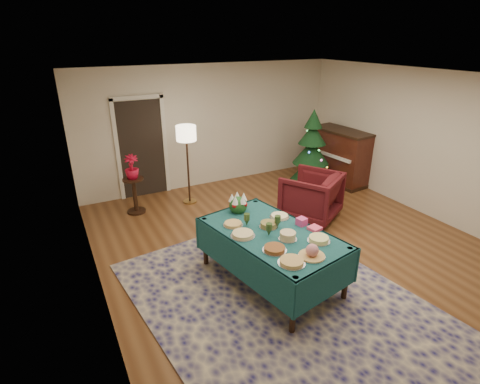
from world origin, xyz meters
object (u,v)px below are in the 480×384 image
armchair (311,194)px  floor_lamp (186,138)px  christmas_tree (311,153)px  gift_box (302,222)px  side_table (135,196)px  potted_plant (132,172)px  piano (340,157)px  buffet_table (271,242)px

armchair → floor_lamp: floor_lamp is taller
floor_lamp → christmas_tree: size_ratio=0.91×
gift_box → side_table: bearing=117.7°
christmas_tree → gift_box: bearing=-129.7°
gift_box → potted_plant: 3.55m
gift_box → potted_plant: bearing=117.7°
christmas_tree → piano: christmas_tree is taller
potted_plant → armchair: bearing=-31.2°
gift_box → floor_lamp: (-0.54, 3.11, 0.54)m
armchair → christmas_tree: christmas_tree is taller
floor_lamp → potted_plant: floor_lamp is taller
buffet_table → floor_lamp: bearing=91.2°
armchair → floor_lamp: (-1.80, 1.73, 0.89)m
piano → gift_box: bearing=-139.1°
potted_plant → piano: 4.72m
christmas_tree → floor_lamp: bearing=170.1°
potted_plant → christmas_tree: christmas_tree is taller
buffet_table → potted_plant: size_ratio=4.72×
side_table → christmas_tree: size_ratio=0.40×
side_table → christmas_tree: (3.84, -0.51, 0.46)m
buffet_table → christmas_tree: 3.74m
side_table → potted_plant: bearing=135.0°
buffet_table → piano: size_ratio=1.47×
armchair → side_table: (-2.91, 1.76, -0.15)m
buffet_table → piano: (3.51, 2.61, -0.02)m
buffet_table → floor_lamp: floor_lamp is taller
floor_lamp → christmas_tree: (2.73, -0.48, -0.57)m
gift_box → armchair: 1.90m
side_table → piano: bearing=-6.4°
christmas_tree → potted_plant: bearing=172.4°
christmas_tree → side_table: bearing=172.4°
gift_box → potted_plant: potted_plant is taller
gift_box → piano: bearing=40.9°
christmas_tree → piano: (0.84, -0.01, -0.19)m
piano → armchair: bearing=-145.0°
side_table → christmas_tree: bearing=-7.6°
armchair → piano: size_ratio=0.66×
piano → christmas_tree: bearing=179.2°
armchair → floor_lamp: bearing=-74.2°
gift_box → armchair: (1.26, 1.38, -0.34)m
buffet_table → potted_plant: potted_plant is taller
potted_plant → side_table: bearing=-45.0°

